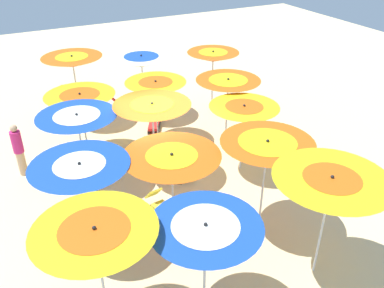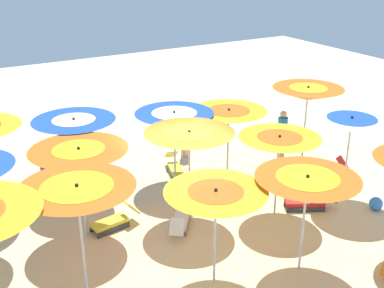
# 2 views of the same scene
# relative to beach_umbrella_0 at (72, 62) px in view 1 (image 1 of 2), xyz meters

# --- Properties ---
(ground) EXTENTS (38.41, 38.41, 0.04)m
(ground) POSITION_rel_beach_umbrella_0_xyz_m (4.94, 1.33, -2.29)
(ground) COLOR beige
(beach_umbrella_0) EXTENTS (2.10, 2.10, 2.51)m
(beach_umbrella_0) POSITION_rel_beach_umbrella_0_xyz_m (0.00, 0.00, 0.00)
(beach_umbrella_0) COLOR silver
(beach_umbrella_0) RESTS_ON ground
(beach_umbrella_1) EXTENTS (2.13, 2.13, 2.13)m
(beach_umbrella_1) POSITION_rel_beach_umbrella_0_xyz_m (2.55, -0.39, -0.36)
(beach_umbrella_1) COLOR silver
(beach_umbrella_1) RESTS_ON ground
(beach_umbrella_2) EXTENTS (2.17, 2.17, 2.19)m
(beach_umbrella_2) POSITION_rel_beach_umbrella_0_xyz_m (4.06, -0.82, -0.29)
(beach_umbrella_2) COLOR silver
(beach_umbrella_2) RESTS_ON ground
(beach_umbrella_3) EXTENTS (2.14, 2.14, 2.30)m
(beach_umbrella_3) POSITION_rel_beach_umbrella_0_xyz_m (6.69, -1.36, -0.23)
(beach_umbrella_3) COLOR silver
(beach_umbrella_3) RESTS_ON ground
(beach_umbrella_4) EXTENTS (2.12, 2.12, 2.44)m
(beach_umbrella_4) POSITION_rel_beach_umbrella_0_xyz_m (8.98, -1.64, -0.06)
(beach_umbrella_4) COLOR silver
(beach_umbrella_4) RESTS_ON ground
(beach_umbrella_5) EXTENTS (2.08, 2.08, 2.38)m
(beach_umbrella_5) POSITION_rel_beach_umbrella_0_xyz_m (0.64, 2.32, -0.14)
(beach_umbrella_5) COLOR silver
(beach_umbrella_5) RESTS_ON ground
(beach_umbrella_6) EXTENTS (1.98, 1.98, 2.17)m
(beach_umbrella_6) POSITION_rel_beach_umbrella_0_xyz_m (2.71, 2.01, -0.32)
(beach_umbrella_6) COLOR silver
(beach_umbrella_6) RESTS_ON ground
(beach_umbrella_7) EXTENTS (2.15, 2.15, 2.38)m
(beach_umbrella_7) POSITION_rel_beach_umbrella_0_xyz_m (4.69, 1.10, -0.12)
(beach_umbrella_7) COLOR silver
(beach_umbrella_7) RESTS_ON ground
(beach_umbrella_8) EXTENTS (2.21, 2.21, 2.27)m
(beach_umbrella_8) POSITION_rel_beach_umbrella_0_xyz_m (7.20, 0.55, -0.22)
(beach_umbrella_8) COLOR silver
(beach_umbrella_8) RESTS_ON ground
(beach_umbrella_9) EXTENTS (2.04, 2.04, 2.22)m
(beach_umbrella_9) POSITION_rel_beach_umbrella_0_xyz_m (9.50, 0.14, -0.26)
(beach_umbrella_9) COLOR silver
(beach_umbrella_9) RESTS_ON ground
(beach_umbrella_10) EXTENTS (1.94, 1.94, 2.37)m
(beach_umbrella_10) POSITION_rel_beach_umbrella_0_xyz_m (1.37, 4.88, -0.14)
(beach_umbrella_10) COLOR silver
(beach_umbrella_10) RESTS_ON ground
(beach_umbrella_11) EXTENTS (2.09, 2.09, 2.23)m
(beach_umbrella_11) POSITION_rel_beach_umbrella_0_xyz_m (3.74, 4.09, -0.26)
(beach_umbrella_11) COLOR silver
(beach_umbrella_11) RESTS_ON ground
(beach_umbrella_12) EXTENTS (2.00, 2.00, 2.15)m
(beach_umbrella_12) POSITION_rel_beach_umbrella_0_xyz_m (5.52, 3.54, -0.35)
(beach_umbrella_12) COLOR silver
(beach_umbrella_12) RESTS_ON ground
(beach_umbrella_13) EXTENTS (2.15, 2.15, 2.44)m
(beach_umbrella_13) POSITION_rel_beach_umbrella_0_xyz_m (7.89, 2.59, -0.10)
(beach_umbrella_13) COLOR silver
(beach_umbrella_13) RESTS_ON ground
(beach_umbrella_14) EXTENTS (2.29, 2.29, 2.52)m
(beach_umbrella_14) POSITION_rel_beach_umbrella_0_xyz_m (9.71, 2.77, -0.02)
(beach_umbrella_14) COLOR silver
(beach_umbrella_14) RESTS_ON ground
(lounger_0) EXTENTS (1.26, 0.77, 0.58)m
(lounger_0) POSITION_rel_beach_umbrella_0_xyz_m (2.07, 5.21, -2.07)
(lounger_0) COLOR silver
(lounger_0) RESTS_ON ground
(lounger_1) EXTENTS (1.04, 1.21, 0.51)m
(lounger_1) POSITION_rel_beach_umbrella_0_xyz_m (5.13, 1.42, -2.07)
(lounger_1) COLOR olive
(lounger_1) RESTS_ON ground
(lounger_2) EXTENTS (0.76, 1.38, 0.66)m
(lounger_2) POSITION_rel_beach_umbrella_0_xyz_m (-0.10, 0.87, -2.06)
(lounger_2) COLOR olive
(lounger_2) RESTS_ON ground
(lounger_3) EXTENTS (1.25, 0.55, 0.61)m
(lounger_3) POSITION_rel_beach_umbrella_0_xyz_m (6.52, 0.57, -2.06)
(lounger_3) COLOR #333338
(lounger_3) RESTS_ON ground
(lounger_4) EXTENTS (1.32, 0.94, 0.56)m
(lounger_4) POSITION_rel_beach_umbrella_0_xyz_m (1.81, 2.25, -2.07)
(lounger_4) COLOR #333338
(lounger_4) RESTS_ON ground
(lounger_5) EXTENTS (0.74, 1.43, 0.57)m
(lounger_5) POSITION_rel_beach_umbrella_0_xyz_m (3.78, -1.34, -2.07)
(lounger_5) COLOR #333338
(lounger_5) RESTS_ON ground
(beachgoer_0) EXTENTS (0.30, 0.30, 1.64)m
(beachgoer_0) POSITION_rel_beach_umbrella_0_xyz_m (2.85, -2.40, -1.41)
(beachgoer_0) COLOR #D8A87F
(beachgoer_0) RESTS_ON ground
(beachgoer_1) EXTENTS (0.30, 0.30, 1.65)m
(beachgoer_1) POSITION_rel_beach_umbrella_0_xyz_m (0.41, -0.54, -1.41)
(beachgoer_1) COLOR #D8A87F
(beachgoer_1) RESTS_ON ground
(beachgoer_2) EXTENTS (0.30, 0.30, 1.65)m
(beachgoer_2) POSITION_rel_beach_umbrella_0_xyz_m (7.58, -1.08, -1.41)
(beachgoer_2) COLOR #A3704C
(beachgoer_2) RESTS_ON ground
(beach_ball) EXTENTS (0.35, 0.35, 0.35)m
(beach_ball) POSITION_rel_beach_umbrella_0_xyz_m (0.32, 3.17, -2.09)
(beach_ball) COLOR #337FE5
(beach_ball) RESTS_ON ground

